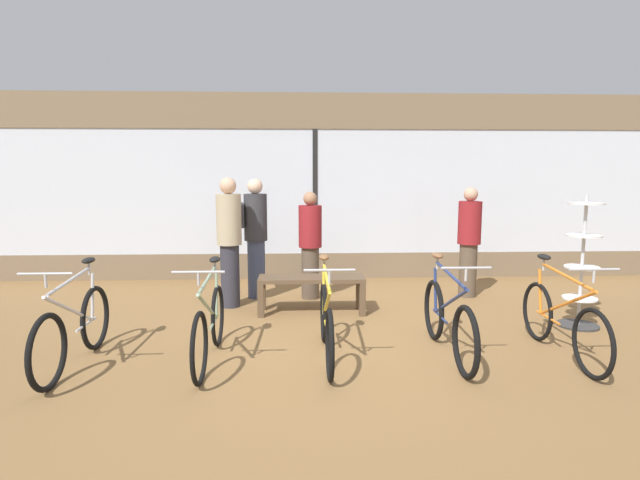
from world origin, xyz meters
The scene contains 13 objects.
ground_plane centered at (0.00, 0.00, 0.00)m, with size 24.00×24.00×0.00m, color olive.
shop_back_wall centered at (0.00, 3.57, 1.64)m, with size 12.00×0.08×3.20m.
bicycle_far_left centered at (-2.45, -0.40, 0.38)m, with size 0.46×1.69×1.02m.
bicycle_left centered at (-1.17, -0.33, 0.38)m, with size 0.46×1.67×1.01m.
bicycle_center centered at (-0.02, -0.28, 0.37)m, with size 0.46×1.72×1.01m.
bicycle_right centered at (1.22, -0.27, 0.37)m, with size 0.46×1.74×1.02m.
bicycle_far_right centered at (2.36, -0.34, 0.37)m, with size 0.46×1.71×1.01m.
accessory_rack centered at (3.11, 0.63, 0.66)m, with size 0.48×0.48×1.60m.
display_bench centered at (-0.13, 1.36, 0.40)m, with size 1.40×0.44×0.49m.
customer_near_rack centered at (-1.24, 1.73, 0.95)m, with size 0.44×0.44×1.80m.
customer_by_window centered at (-0.12, 2.14, 0.83)m, with size 0.39×0.39×1.58m.
customer_mid_floor centered at (-0.94, 2.23, 0.96)m, with size 0.52×0.39×1.77m.
customer_near_bench centered at (2.26, 2.16, 0.86)m, with size 0.47×0.47×1.65m.
Camera 1 is at (-0.30, -5.12, 1.86)m, focal length 28.00 mm.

